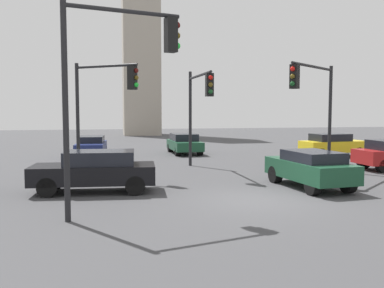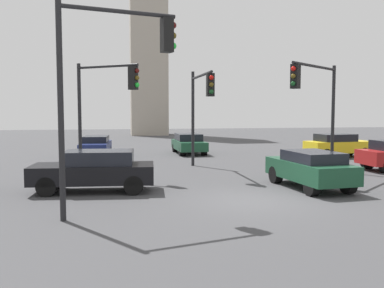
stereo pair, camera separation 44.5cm
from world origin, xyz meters
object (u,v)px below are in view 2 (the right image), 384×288
Objects in this scene: car_3 at (337,145)px; car_1 at (96,146)px; car_6 at (189,143)px; traffic_light_0 at (201,98)px; traffic_light_4 at (113,66)px; traffic_light_2 at (316,93)px; car_2 at (310,168)px; car_5 at (95,170)px; traffic_light_1 at (106,95)px.

car_1 is at bearing 162.97° from car_3.
car_6 is (-8.86, 3.75, -0.07)m from car_3.
traffic_light_0 is at bearing 39.53° from car_1.
traffic_light_0 is at bearing 47.70° from traffic_light_4.
traffic_light_0 is 1.21× the size of car_1.
traffic_light_4 reaches higher than traffic_light_2.
car_1 is 0.98× the size of car_2.
traffic_light_4 reaches higher than car_1.
car_5 is at bearing 85.58° from traffic_light_4.
traffic_light_4 reaches higher than car_6.
traffic_light_4 is 5.13m from car_5.
car_6 is (0.79, 8.37, -2.85)m from traffic_light_0.
traffic_light_2 reaches higher than car_1.
car_6 is (-3.98, 10.74, -3.02)m from traffic_light_2.
car_5 is at bearing -28.51° from traffic_light_2.
traffic_light_2 is at bearing -163.52° from car_5.
car_6 is (4.87, 16.55, -3.52)m from traffic_light_4.
traffic_light_0 is 1.20× the size of car_3.
car_3 reaches higher than car_2.
car_3 reaches higher than car_1.
car_5 is (0.51, -11.81, 0.09)m from car_1.
traffic_light_2 is 14.35m from car_1.
car_1 is at bearing -82.34° from car_6.
car_3 is at bearing 65.37° from car_6.
traffic_light_1 is 1.23× the size of car_1.
car_3 is 9.63m from car_6.
car_2 is 1.04× the size of car_6.
car_5 is at bearing 6.06° from car_1.
traffic_light_2 is (4.77, -2.37, 0.18)m from traffic_light_0.
car_1 is at bearing -84.60° from traffic_light_2.
car_5 is (-0.35, -3.48, -2.86)m from traffic_light_1.
traffic_light_2 reaches higher than traffic_light_0.
traffic_light_4 is at bearing 106.17° from car_2.
traffic_light_1 is at bearing 55.45° from car_2.
traffic_light_0 is 8.88m from car_6.
car_2 is 11.68m from car_3.
traffic_light_4 reaches higher than traffic_light_0.
car_3 is at bearing 115.25° from traffic_light_0.
car_2 is 1.01× the size of car_3.
car_1 is at bearing 28.40° from car_2.
traffic_light_4 is (0.40, -7.21, 0.58)m from traffic_light_1.
traffic_light_2 reaches higher than car_3.
car_2 is at bearing 6.51° from traffic_light_4.
traffic_light_2 reaches higher than car_6.
traffic_light_2 is 10.60m from traffic_light_4.
car_1 is 11.82m from car_5.
car_5 is at bearing -25.37° from car_6.
traffic_light_1 is (-4.48, -0.96, 0.10)m from traffic_light_0.
car_2 is 0.93× the size of car_5.
traffic_light_4 is 8.67m from car_2.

